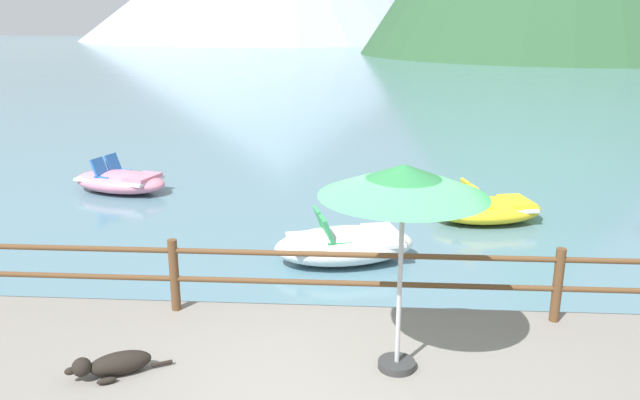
# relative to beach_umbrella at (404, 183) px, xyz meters

# --- Properties ---
(ground_plane) EXTENTS (200.00, 200.00, 0.00)m
(ground_plane) POSITION_rel_beach_umbrella_xyz_m (-0.38, 39.68, -2.45)
(ground_plane) COLOR slate
(dock_railing) EXTENTS (23.92, 0.12, 0.95)m
(dock_railing) POSITION_rel_beach_umbrella_xyz_m (-0.38, 1.23, -1.47)
(dock_railing) COLOR brown
(dock_railing) RESTS_ON promenade_dock
(beach_umbrella) EXTENTS (1.70, 1.70, 2.24)m
(beach_umbrella) POSITION_rel_beach_umbrella_xyz_m (0.00, 0.00, 0.00)
(beach_umbrella) COLOR #B2B2B7
(beach_umbrella) RESTS_ON promenade_dock
(dog_resting) EXTENTS (1.01, 0.55, 0.26)m
(dog_resting) POSITION_rel_beach_umbrella_xyz_m (-2.97, -0.33, -1.92)
(dog_resting) COLOR black
(dog_resting) RESTS_ON promenade_dock
(pedal_boat_0) EXTENTS (2.65, 1.85, 0.90)m
(pedal_boat_0) POSITION_rel_beach_umbrella_xyz_m (-0.66, 4.05, -2.14)
(pedal_boat_0) COLOR white
(pedal_boat_0) RESTS_ON ground
(pedal_boat_1) EXTENTS (2.65, 1.87, 0.84)m
(pedal_boat_1) POSITION_rel_beach_umbrella_xyz_m (-6.14, 8.17, -2.18)
(pedal_boat_1) COLOR pink
(pedal_boat_1) RESTS_ON ground
(pedal_boat_2) EXTENTS (2.46, 1.68, 0.83)m
(pedal_boat_2) POSITION_rel_beach_umbrella_xyz_m (2.18, 6.44, -2.19)
(pedal_boat_2) COLOR yellow
(pedal_boat_2) RESTS_ON ground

